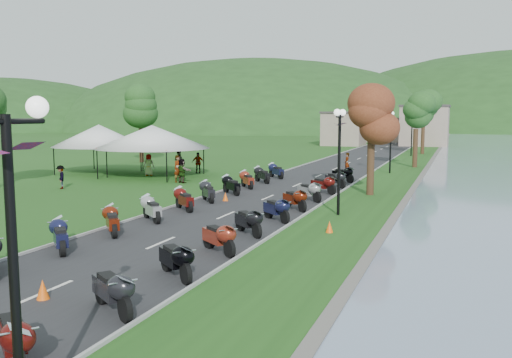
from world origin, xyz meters
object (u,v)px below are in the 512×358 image
(vendor_tent_main, at_px, (152,151))
(pedestrian_b, at_px, (179,172))
(pedestrian_c, at_px, (61,189))
(pedestrian_a, at_px, (178,182))
(streetlamp_near, at_px, (14,280))

(vendor_tent_main, bearing_deg, pedestrian_b, 86.61)
(vendor_tent_main, bearing_deg, pedestrian_c, -101.97)
(pedestrian_c, bearing_deg, pedestrian_b, 126.75)
(vendor_tent_main, height_order, pedestrian_c, vendor_tent_main)
(pedestrian_b, relative_size, pedestrian_c, 1.20)
(vendor_tent_main, height_order, pedestrian_b, vendor_tent_main)
(vendor_tent_main, bearing_deg, pedestrian_a, -34.99)
(pedestrian_a, xyz_separation_m, pedestrian_c, (-5.44, -5.79, 0.00))
(vendor_tent_main, relative_size, pedestrian_a, 3.07)
(vendor_tent_main, height_order, pedestrian_a, vendor_tent_main)
(streetlamp_near, height_order, pedestrian_a, streetlamp_near)
(pedestrian_a, bearing_deg, vendor_tent_main, 80.41)
(streetlamp_near, height_order, pedestrian_b, streetlamp_near)
(pedestrian_a, height_order, pedestrian_b, pedestrian_a)
(streetlamp_near, bearing_deg, pedestrian_a, 114.72)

